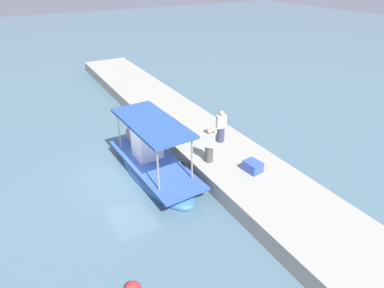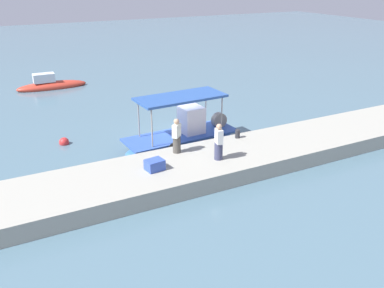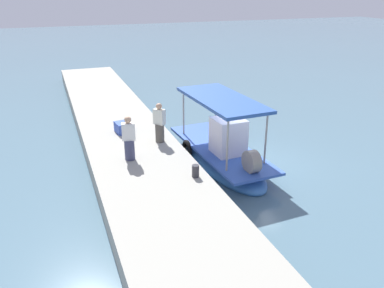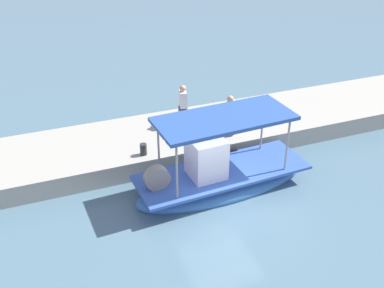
% 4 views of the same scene
% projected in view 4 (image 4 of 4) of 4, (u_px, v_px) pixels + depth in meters
% --- Properties ---
extents(ground_plane, '(120.00, 120.00, 0.00)m').
position_uv_depth(ground_plane, '(221.00, 205.00, 14.69)').
color(ground_plane, slate).
extents(dock_quay, '(36.00, 3.62, 0.73)m').
position_uv_depth(dock_quay, '(178.00, 138.00, 17.88)').
color(dock_quay, '#A3A194').
rests_on(dock_quay, ground_plane).
extents(main_fishing_boat, '(6.23, 2.37, 3.03)m').
position_uv_depth(main_fishing_boat, '(220.00, 176.00, 15.32)').
color(main_fishing_boat, '#3972BB').
rests_on(main_fishing_boat, ground_plane).
extents(fisherman_near_bollard, '(0.43, 0.51, 1.64)m').
position_uv_depth(fisherman_near_bollard, '(183.00, 107.00, 17.77)').
color(fisherman_near_bollard, '#3C3F5D').
rests_on(fisherman_near_bollard, dock_quay).
extents(fisherman_by_crate, '(0.51, 0.50, 1.61)m').
position_uv_depth(fisherman_by_crate, '(230.00, 118.00, 16.97)').
color(fisherman_by_crate, '#4F4B44').
rests_on(fisherman_by_crate, dock_quay).
extents(mooring_bollard, '(0.24, 0.24, 0.42)m').
position_uv_depth(mooring_bollard, '(143.00, 149.00, 15.95)').
color(mooring_bollard, '#2D2D33').
rests_on(mooring_bollard, dock_quay).
extents(cargo_crate, '(0.80, 0.68, 0.44)m').
position_uv_depth(cargo_crate, '(251.00, 111.00, 18.70)').
color(cargo_crate, '#3754B3').
rests_on(cargo_crate, dock_quay).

